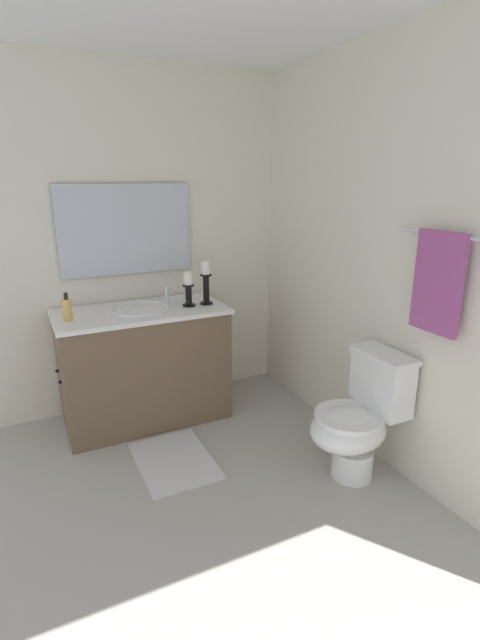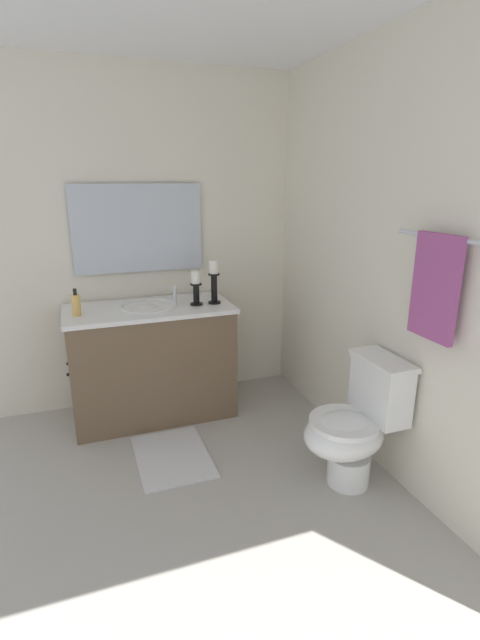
# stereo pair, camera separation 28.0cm
# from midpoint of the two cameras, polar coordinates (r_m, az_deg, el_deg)

# --- Properties ---
(floor) EXTENTS (2.82, 2.52, 0.02)m
(floor) POSITION_cam_midpoint_polar(r_m,az_deg,el_deg) (2.68, -4.30, -22.21)
(floor) COLOR #B2ADA3
(floor) RESTS_ON ground
(wall_back) EXTENTS (2.82, 0.04, 2.45)m
(wall_back) POSITION_cam_midpoint_polar(r_m,az_deg,el_deg) (2.73, 21.59, 6.16)
(wall_back) COLOR silver
(wall_back) RESTS_ON ground
(wall_left) EXTENTS (0.04, 2.52, 2.45)m
(wall_left) POSITION_cam_midpoint_polar(r_m,az_deg,el_deg) (3.49, -11.19, 9.16)
(wall_left) COLOR silver
(wall_left) RESTS_ON ground
(vanity_cabinet) EXTENTS (0.58, 1.16, 0.83)m
(vanity_cabinet) POSITION_cam_midpoint_polar(r_m,az_deg,el_deg) (3.40, -8.50, -5.11)
(vanity_cabinet) COLOR brown
(vanity_cabinet) RESTS_ON ground
(sink_basin) EXTENTS (0.40, 0.40, 0.24)m
(sink_basin) POSITION_cam_midpoint_polar(r_m,az_deg,el_deg) (3.28, -8.76, 0.95)
(sink_basin) COLOR white
(sink_basin) RESTS_ON vanity_cabinet
(mirror) EXTENTS (0.02, 0.93, 0.63)m
(mirror) POSITION_cam_midpoint_polar(r_m,az_deg,el_deg) (3.45, -10.15, 11.02)
(mirror) COLOR silver
(candle_holder_tall) EXTENTS (0.09, 0.09, 0.31)m
(candle_holder_tall) POSITION_cam_midpoint_polar(r_m,az_deg,el_deg) (3.28, -0.79, 4.86)
(candle_holder_tall) COLOR black
(candle_holder_tall) RESTS_ON vanity_cabinet
(candle_holder_short) EXTENTS (0.09, 0.09, 0.24)m
(candle_holder_short) POSITION_cam_midpoint_polar(r_m,az_deg,el_deg) (3.25, -3.00, 4.03)
(candle_holder_short) COLOR black
(candle_holder_short) RESTS_ON vanity_cabinet
(soap_bottle) EXTENTS (0.06, 0.06, 0.18)m
(soap_bottle) POSITION_cam_midpoint_polar(r_m,az_deg,el_deg) (3.14, -17.19, 1.79)
(soap_bottle) COLOR #E5B259
(soap_bottle) RESTS_ON vanity_cabinet
(toilet) EXTENTS (0.39, 0.54, 0.75)m
(toilet) POSITION_cam_midpoint_polar(r_m,az_deg,el_deg) (2.75, 16.86, -12.43)
(toilet) COLOR white
(toilet) RESTS_ON ground
(towel_bar) EXTENTS (0.63, 0.02, 0.02)m
(towel_bar) POSITION_cam_midpoint_polar(r_m,az_deg,el_deg) (2.39, 27.07, 9.01)
(towel_bar) COLOR silver
(towel_near_vanity) EXTENTS (0.28, 0.03, 0.50)m
(towel_near_vanity) POSITION_cam_midpoint_polar(r_m,az_deg,el_deg) (2.41, 26.03, 3.58)
(towel_near_vanity) COLOR #A54C8C
(towel_near_vanity) RESTS_ON towel_bar
(bath_mat) EXTENTS (0.60, 0.44, 0.02)m
(bath_mat) POSITION_cam_midpoint_polar(r_m,az_deg,el_deg) (3.05, -5.63, -16.47)
(bath_mat) COLOR silver
(bath_mat) RESTS_ON ground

